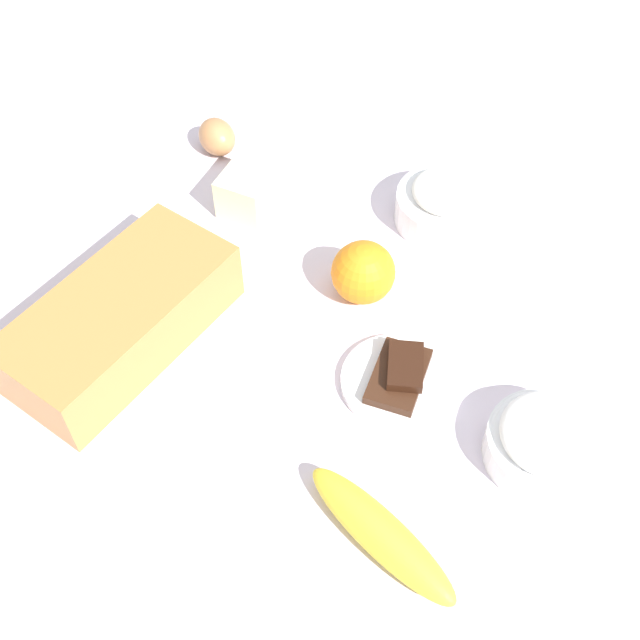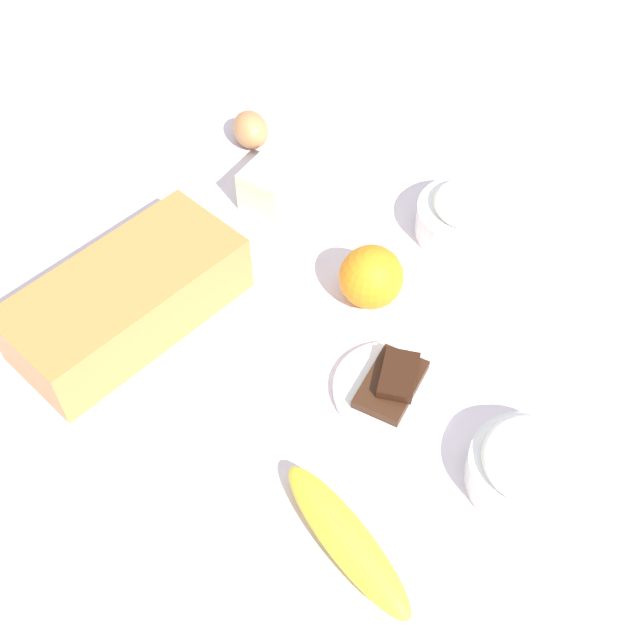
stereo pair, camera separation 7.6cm
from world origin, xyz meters
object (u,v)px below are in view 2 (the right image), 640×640
at_px(butter_block, 275,183).
at_px(chocolate_plate, 391,387).
at_px(flour_bowl, 467,215).
at_px(sugar_bowl, 529,467).
at_px(banana, 347,539).
at_px(egg_near_butter, 251,130).
at_px(loaf_pan, 127,298).
at_px(orange_fruit, 371,277).

relative_size(butter_block, chocolate_plate, 0.69).
height_order(flour_bowl, sugar_bowl, flour_bowl).
relative_size(flour_bowl, sugar_bowl, 1.05).
xyz_separation_m(banana, egg_near_butter, (0.43, 0.47, 0.01)).
height_order(flour_bowl, banana, flour_bowl).
distance_m(loaf_pan, orange_fruit, 0.29).
distance_m(sugar_bowl, butter_block, 0.51).
bearing_deg(egg_near_butter, chocolate_plate, -122.06).
distance_m(orange_fruit, butter_block, 0.22).
height_order(orange_fruit, chocolate_plate, orange_fruit).
bearing_deg(flour_bowl, butter_block, 111.23).
height_order(banana, butter_block, butter_block).
height_order(sugar_bowl, chocolate_plate, sugar_bowl).
distance_m(butter_block, egg_near_butter, 0.13).
xyz_separation_m(orange_fruit, egg_near_butter, (0.15, 0.31, -0.01)).
bearing_deg(sugar_bowl, banana, 146.78).
bearing_deg(sugar_bowl, loaf_pan, 99.45).
relative_size(flour_bowl, chocolate_plate, 1.01).
relative_size(egg_near_butter, chocolate_plate, 0.49).
bearing_deg(butter_block, flour_bowl, -68.77).
distance_m(banana, egg_near_butter, 0.64).
xyz_separation_m(flour_bowl, sugar_bowl, (-0.29, -0.23, -0.00)).
distance_m(flour_bowl, orange_fruit, 0.17).
xyz_separation_m(butter_block, chocolate_plate, (-0.18, -0.30, -0.02)).
height_order(orange_fruit, butter_block, orange_fruit).
xyz_separation_m(sugar_bowl, orange_fruit, (0.12, 0.27, 0.01)).
height_order(banana, egg_near_butter, egg_near_butter).
bearing_deg(flour_bowl, sugar_bowl, -141.09).
relative_size(sugar_bowl, egg_near_butter, 1.95).
relative_size(sugar_bowl, chocolate_plate, 0.96).
bearing_deg(sugar_bowl, egg_near_butter, 65.21).
bearing_deg(loaf_pan, banana, -95.50).
xyz_separation_m(sugar_bowl, banana, (-0.17, 0.11, -0.01)).
bearing_deg(banana, sugar_bowl, -33.22).
height_order(loaf_pan, sugar_bowl, loaf_pan).
distance_m(butter_block, chocolate_plate, 0.35).
distance_m(loaf_pan, butter_block, 0.27).
bearing_deg(chocolate_plate, flour_bowl, 11.93).
bearing_deg(sugar_bowl, flour_bowl, 38.91).
distance_m(loaf_pan, chocolate_plate, 0.33).
bearing_deg(orange_fruit, banana, -150.79).
bearing_deg(loaf_pan, flour_bowl, -26.89).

